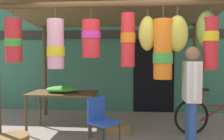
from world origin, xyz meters
name	(u,v)px	position (x,y,z in m)	size (l,w,h in m)	color
shop_facade	(121,50)	(0.01, 2.60, 1.72)	(10.75, 0.29, 3.45)	#387056
market_stall_canopy	(117,19)	(0.02, 0.54, 2.24)	(4.28, 2.65, 2.65)	brown
display_table	(63,96)	(-1.09, 0.60, 0.72)	(1.35, 0.77, 0.80)	brown
flower_heap_on_table	(63,89)	(-1.09, 0.59, 0.86)	(0.65, 0.46, 0.13)	green
folding_chair	(101,118)	(-0.20, -0.19, 0.50)	(0.56, 0.56, 0.84)	#2347A8
wicker_basket_by_table	(117,129)	(0.02, 0.57, 0.09)	(0.54, 0.54, 0.18)	olive
parked_bicycle	(216,115)	(1.99, 0.79, 0.35)	(1.72, 0.51, 0.92)	black
customer_foreground	(191,91)	(1.24, -0.30, 0.99)	(0.23, 0.59, 1.68)	#2D5193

